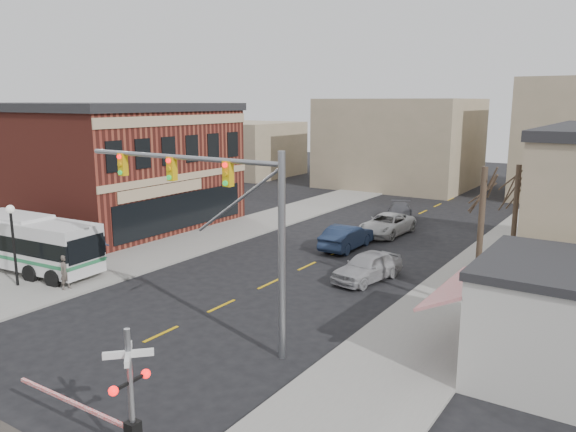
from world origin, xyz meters
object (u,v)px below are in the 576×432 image
object	(u,v)px
street_lamp	(12,228)
car_d	(400,212)
transit_bus	(14,240)
pedestrian_near	(66,272)
rr_crossing_east	(120,396)
car_b	(347,237)
car_a	(367,266)
pedestrian_far	(103,246)
car_c	(387,225)
traffic_signal_mast	(222,204)

from	to	relation	value
street_lamp	car_d	bearing A→B (deg)	68.82
transit_bus	pedestrian_near	xyz separation A→B (m)	(5.97, -0.85, -0.73)
rr_crossing_east	street_lamp	distance (m)	17.81
rr_crossing_east	street_lamp	world-z (taller)	street_lamp
car_b	pedestrian_near	bearing A→B (deg)	61.76
car_a	pedestrian_far	size ratio (longest dim) A/B	3.13
car_a	car_c	size ratio (longest dim) A/B	0.85
car_a	pedestrian_near	bearing A→B (deg)	-129.50
car_b	car_d	distance (m)	10.47
rr_crossing_east	car_c	xyz separation A→B (m)	(-4.72, 28.87, -1.19)
pedestrian_near	car_c	bearing A→B (deg)	-23.30
pedestrian_near	transit_bus	bearing A→B (deg)	81.71
rr_crossing_east	car_b	xyz separation A→B (m)	(-5.35, 23.67, -1.14)
car_c	pedestrian_near	distance (m)	22.70
transit_bus	car_c	xyz separation A→B (m)	(14.88, 20.03, -0.99)
car_b	car_d	world-z (taller)	car_b
car_a	pedestrian_near	world-z (taller)	pedestrian_near
car_b	rr_crossing_east	bearing A→B (deg)	102.31
street_lamp	pedestrian_near	distance (m)	3.66
traffic_signal_mast	rr_crossing_east	size ratio (longest dim) A/B	1.86
car_c	traffic_signal_mast	bearing A→B (deg)	-82.12
rr_crossing_east	pedestrian_near	bearing A→B (deg)	149.62
traffic_signal_mast	street_lamp	xyz separation A→B (m)	(-13.61, -0.79, -2.53)
rr_crossing_east	car_a	world-z (taller)	rr_crossing_east
street_lamp	car_a	world-z (taller)	street_lamp
car_b	car_c	distance (m)	5.24
transit_bus	car_a	bearing A→B (deg)	27.07
car_a	car_b	bearing A→B (deg)	137.82
car_b	car_c	size ratio (longest dim) A/B	0.90
traffic_signal_mast	rr_crossing_east	bearing A→B (deg)	-70.36
traffic_signal_mast	pedestrian_far	xyz separation A→B (m)	(-14.04, 5.20, -4.88)
transit_bus	traffic_signal_mast	xyz separation A→B (m)	(16.84, -1.12, 3.99)
car_c	car_d	world-z (taller)	car_c
traffic_signal_mast	car_a	distance (m)	11.70
rr_crossing_east	pedestrian_near	size ratio (longest dim) A/B	3.05
street_lamp	pedestrian_near	size ratio (longest dim) A/B	2.37
rr_crossing_east	pedestrian_far	xyz separation A→B (m)	(-16.79, 12.92, -1.09)
car_d	pedestrian_far	size ratio (longest dim) A/B	3.21
traffic_signal_mast	pedestrian_far	size ratio (longest dim) A/B	6.88
car_a	street_lamp	bearing A→B (deg)	-132.33
car_b	pedestrian_far	xyz separation A→B (m)	(-11.44, -10.75, 0.05)
transit_bus	pedestrian_near	distance (m)	6.08
street_lamp	car_b	bearing A→B (deg)	56.66
traffic_signal_mast	car_b	size ratio (longest dim) A/B	2.07
pedestrian_far	pedestrian_near	bearing A→B (deg)	-109.75
car_a	pedestrian_near	size ratio (longest dim) A/B	2.58
car_a	car_d	xyz separation A→B (m)	(-4.57, 15.92, -0.10)
pedestrian_far	street_lamp	bearing A→B (deg)	-138.35
street_lamp	car_c	world-z (taller)	street_lamp
rr_crossing_east	car_a	bearing A→B (deg)	93.94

